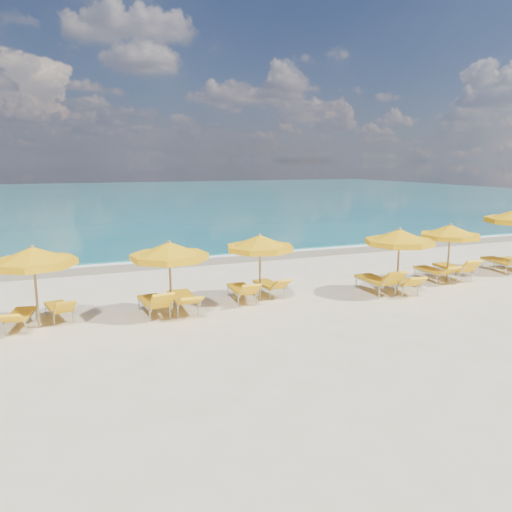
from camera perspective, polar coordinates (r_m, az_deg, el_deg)
name	(u,v)px	position (r m, az deg, el deg)	size (l,w,h in m)	color
ground_plane	(275,304)	(15.14, 2.13, -5.46)	(120.00, 120.00, 0.00)	beige
ocean	(109,197)	(61.69, -16.44, 6.43)	(120.00, 80.00, 0.30)	#125F66
wet_sand_band	(206,259)	(21.91, -5.77, -0.40)	(120.00, 2.60, 0.01)	tan
foam_line	(201,256)	(22.67, -6.33, -0.03)	(120.00, 1.20, 0.03)	white
whitecap_near	(57,237)	(30.56, -21.82, 2.06)	(14.00, 0.36, 0.05)	white
whitecap_far	(244,215)	(40.01, -1.40, 4.73)	(18.00, 0.30, 0.05)	white
umbrella_2	(33,257)	(13.71, -24.11, -0.13)	(2.44, 2.44, 2.18)	#9A814D
umbrella_3	(169,252)	(13.63, -9.87, 0.50)	(2.61, 2.61, 2.15)	#9A814D
umbrella_4	(260,243)	(15.03, 0.45, 1.44)	(2.28, 2.28, 2.10)	#9A814D
umbrella_5	(399,238)	(16.29, 16.08, 2.04)	(2.22, 2.22, 2.20)	#9A814D
umbrella_6	(450,232)	(18.73, 21.31, 2.57)	(2.75, 2.75, 2.10)	#9A814D
lounger_2_left	(20,320)	(14.30, -25.34, -6.66)	(0.85, 1.76, 0.68)	#A5A8AD
lounger_2_right	(59,312)	(14.65, -21.57, -5.98)	(0.84, 1.66, 0.73)	#A5A8AD
lounger_3_left	(154,307)	(14.26, -11.54, -5.74)	(0.76, 1.84, 0.89)	#A5A8AD
lounger_3_right	(183,303)	(14.49, -8.30, -5.34)	(0.70, 2.03, 0.75)	#A5A8AD
lounger_4_left	(242,294)	(15.35, -1.64, -4.37)	(0.70, 1.82, 0.79)	#A5A8AD
lounger_4_right	(269,289)	(16.04, 1.54, -3.76)	(0.70, 1.72, 0.74)	#A5A8AD
lounger_5_left	(376,285)	(16.77, 13.55, -3.25)	(0.71, 1.98, 0.95)	#A5A8AD
lounger_5_right	(402,286)	(17.04, 16.30, -3.27)	(0.88, 1.87, 0.77)	#A5A8AD
lounger_6_left	(432,275)	(19.01, 19.52, -2.02)	(0.65, 1.85, 0.74)	#A5A8AD
lounger_6_right	(453,272)	(19.56, 21.60, -1.74)	(0.82, 1.97, 0.93)	#A5A8AD
lounger_7_left	(501,265)	(21.62, 26.20, -0.96)	(0.87, 2.03, 0.89)	#A5A8AD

